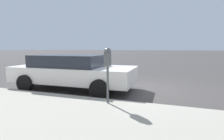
# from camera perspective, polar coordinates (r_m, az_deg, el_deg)

# --- Properties ---
(ground_plane) EXTENTS (220.00, 220.00, 0.00)m
(ground_plane) POSITION_cam_1_polar(r_m,az_deg,el_deg) (7.08, 10.60, -6.16)
(ground_plane) COLOR #3D3A3A
(parking_meter) EXTENTS (0.21, 0.19, 1.47)m
(parking_meter) POSITION_cam_1_polar(r_m,az_deg,el_deg) (4.56, -1.44, 2.89)
(parking_meter) COLOR #4C5156
(parking_meter) RESTS_ON sidewalk
(car_white) EXTENTS (2.23, 4.80, 1.35)m
(car_white) POSITION_cam_1_polar(r_m,az_deg,el_deg) (7.06, -12.72, -0.21)
(car_white) COLOR silver
(car_white) RESTS_ON ground_plane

